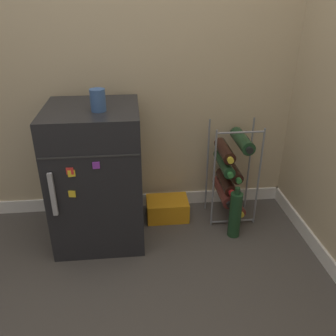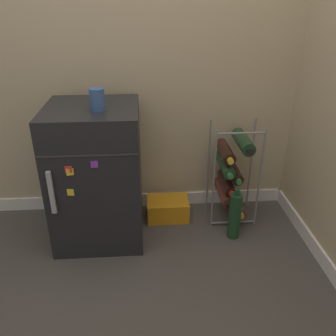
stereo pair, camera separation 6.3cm
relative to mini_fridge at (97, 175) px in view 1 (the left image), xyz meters
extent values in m
plane|color=#423D38|center=(0.42, -0.29, -0.41)|extent=(14.00, 14.00, 0.00)
cube|color=tan|center=(0.42, 0.33, 0.84)|extent=(6.65, 0.06, 2.50)
cube|color=silver|center=(0.42, 0.30, -0.36)|extent=(6.65, 0.01, 0.09)
cube|color=black|center=(0.00, 0.00, 0.00)|extent=(0.51, 0.50, 0.82)
cube|color=#2D2D2D|center=(0.00, -0.25, 0.23)|extent=(0.50, 0.00, 0.01)
cube|color=#9E9EA3|center=(-0.20, -0.27, 0.04)|extent=(0.02, 0.02, 0.24)
cube|color=yellow|center=(-0.11, -0.25, 0.03)|extent=(0.04, 0.01, 0.04)
cube|color=yellow|center=(-0.09, -0.25, 0.15)|extent=(0.04, 0.01, 0.04)
cube|color=red|center=(-0.10, -0.25, 0.16)|extent=(0.04, 0.01, 0.04)
cube|color=purple|center=(0.03, -0.25, 0.19)|extent=(0.04, 0.01, 0.04)
cylinder|color=slate|center=(0.70, 0.01, -0.08)|extent=(0.01, 0.01, 0.66)
cylinder|color=slate|center=(0.98, 0.01, -0.08)|extent=(0.01, 0.01, 0.66)
cylinder|color=slate|center=(0.70, 0.21, -0.08)|extent=(0.01, 0.01, 0.66)
cylinder|color=slate|center=(0.98, 0.21, -0.08)|extent=(0.01, 0.01, 0.66)
cylinder|color=slate|center=(0.84, 0.01, -0.39)|extent=(0.28, 0.01, 0.01)
cylinder|color=slate|center=(0.84, 0.01, 0.23)|extent=(0.28, 0.01, 0.01)
cylinder|color=#56231E|center=(0.87, 0.11, -0.30)|extent=(0.07, 0.28, 0.07)
cylinder|color=gold|center=(0.87, -0.04, -0.30)|extent=(0.03, 0.02, 0.03)
cylinder|color=#56231E|center=(0.79, 0.11, -0.22)|extent=(0.08, 0.30, 0.08)
cylinder|color=black|center=(0.79, -0.05, -0.22)|extent=(0.04, 0.02, 0.04)
cylinder|color=black|center=(0.80, 0.11, -0.15)|extent=(0.08, 0.26, 0.08)
cylinder|color=red|center=(0.80, -0.03, -0.15)|extent=(0.04, 0.02, 0.04)
cylinder|color=black|center=(0.84, 0.11, -0.07)|extent=(0.07, 0.25, 0.07)
cylinder|color=#2D7033|center=(0.84, -0.03, -0.07)|extent=(0.03, 0.02, 0.03)
cylinder|color=#19381E|center=(0.78, 0.11, -0.01)|extent=(0.07, 0.29, 0.07)
cylinder|color=#2D7033|center=(0.78, -0.05, -0.01)|extent=(0.03, 0.02, 0.03)
cylinder|color=black|center=(0.78, 0.11, 0.07)|extent=(0.08, 0.26, 0.08)
cylinder|color=gold|center=(0.78, -0.03, 0.07)|extent=(0.04, 0.02, 0.04)
cylinder|color=#19381E|center=(0.88, 0.11, 0.14)|extent=(0.08, 0.28, 0.08)
cylinder|color=black|center=(0.88, -0.04, 0.14)|extent=(0.04, 0.02, 0.04)
cube|color=orange|center=(0.43, 0.13, -0.34)|extent=(0.27, 0.19, 0.13)
cylinder|color=#335184|center=(0.05, -0.07, 0.46)|extent=(0.08, 0.08, 0.11)
cylinder|color=#19381E|center=(0.81, -0.11, -0.26)|extent=(0.08, 0.08, 0.30)
cylinder|color=#19381E|center=(0.81, -0.11, -0.09)|extent=(0.03, 0.03, 0.04)
camera|label=1|loc=(0.22, -1.86, 0.95)|focal=38.00mm
camera|label=2|loc=(0.28, -1.87, 0.95)|focal=38.00mm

